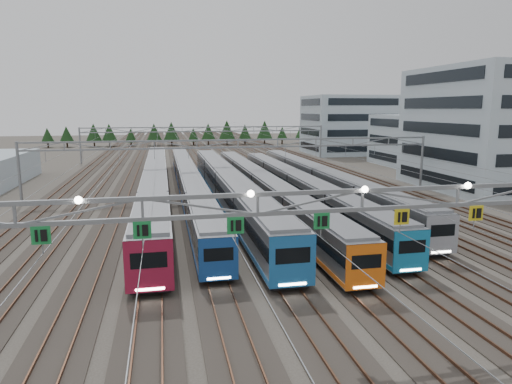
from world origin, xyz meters
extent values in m
plane|color=#47423A|center=(0.00, 0.00, 0.00)|extent=(400.00, 400.00, 0.00)
cube|color=#2D2823|center=(0.00, 100.00, 0.04)|extent=(54.00, 260.00, 0.08)
cube|color=brown|center=(-25.47, 100.00, 0.16)|extent=(0.08, 260.00, 0.16)
cube|color=brown|center=(25.47, 100.00, 0.16)|extent=(0.08, 260.00, 0.16)
cube|color=brown|center=(-0.72, 100.00, 0.16)|extent=(0.08, 260.00, 0.16)
cube|color=brown|center=(0.72, 100.00, 0.16)|extent=(0.08, 260.00, 0.16)
cube|color=black|center=(-11.25, 40.23, 0.43)|extent=(2.56, 66.97, 0.39)
cube|color=#A9ABB1|center=(-11.25, 40.23, 2.31)|extent=(3.01, 68.34, 3.39)
cube|color=black|center=(-11.25, 40.23, 2.72)|extent=(3.07, 68.00, 1.02)
cube|color=maroon|center=(-11.25, 40.23, 0.89)|extent=(3.06, 68.00, 0.38)
cube|color=slate|center=(-11.25, 40.23, 4.12)|extent=(2.71, 66.97, 0.27)
cube|color=maroon|center=(-11.25, 6.11, 2.31)|extent=(3.03, 0.12, 3.39)
cube|color=black|center=(-11.25, 6.08, 2.72)|extent=(2.26, 0.10, 1.02)
cube|color=white|center=(-11.25, 6.05, 0.83)|extent=(1.81, 0.06, 0.16)
cube|color=black|center=(-6.75, 41.41, 0.41)|extent=(2.26, 66.96, 0.34)
cube|color=#A9ABB1|center=(-6.75, 41.41, 2.07)|extent=(2.66, 68.33, 2.99)
cube|color=black|center=(-6.75, 41.41, 2.43)|extent=(2.72, 67.99, 0.90)
cube|color=#184695|center=(-6.75, 41.41, 0.81)|extent=(2.71, 67.99, 0.33)
cube|color=slate|center=(-6.75, 41.41, 3.66)|extent=(2.40, 66.96, 0.24)
cube|color=#184695|center=(-6.75, 7.29, 2.07)|extent=(2.68, 0.12, 2.99)
cube|color=black|center=(-6.75, 7.26, 2.43)|extent=(2.00, 0.10, 0.90)
cube|color=white|center=(-6.75, 7.23, 0.76)|extent=(1.60, 0.06, 0.14)
cube|color=black|center=(-2.25, 34.73, 0.44)|extent=(2.61, 58.23, 0.39)
cube|color=#A9ABB1|center=(-2.25, 34.73, 2.35)|extent=(3.07, 59.42, 3.46)
cube|color=black|center=(-2.25, 34.73, 2.77)|extent=(3.13, 59.12, 1.04)
cube|color=#2069B2|center=(-2.25, 34.73, 0.90)|extent=(3.12, 59.12, 0.38)
cube|color=slate|center=(-2.25, 34.73, 4.19)|extent=(2.76, 58.23, 0.27)
cube|color=#2069B2|center=(-2.25, 5.07, 2.35)|extent=(3.09, 0.12, 3.46)
cube|color=black|center=(-2.25, 5.04, 2.77)|extent=(2.30, 0.10, 1.04)
cube|color=white|center=(-2.25, 5.01, 0.84)|extent=(1.84, 0.06, 0.16)
cube|color=black|center=(2.25, 35.07, 0.41)|extent=(2.29, 61.24, 0.35)
cube|color=#A9ABB1|center=(2.25, 35.07, 2.09)|extent=(2.69, 62.49, 3.03)
cube|color=black|center=(2.25, 35.07, 2.45)|extent=(2.75, 62.18, 0.91)
cube|color=orange|center=(2.25, 35.07, 0.82)|extent=(2.74, 62.18, 0.34)
cube|color=slate|center=(2.25, 35.07, 3.70)|extent=(2.42, 61.24, 0.24)
cube|color=orange|center=(2.25, 3.88, 2.09)|extent=(2.71, 0.12, 3.03)
cube|color=black|center=(2.25, 3.85, 2.45)|extent=(2.02, 0.10, 0.91)
cube|color=white|center=(2.25, 3.82, 0.77)|extent=(1.62, 0.06, 0.14)
cube|color=black|center=(6.75, 34.09, 0.41)|extent=(2.31, 54.86, 0.35)
cube|color=#A9ABB1|center=(6.75, 34.09, 2.11)|extent=(2.71, 55.98, 3.05)
cube|color=black|center=(6.75, 34.09, 2.47)|extent=(2.77, 55.70, 0.92)
cube|color=#1B84BE|center=(6.75, 34.09, 0.82)|extent=(2.76, 55.70, 0.34)
cube|color=slate|center=(6.75, 34.09, 3.73)|extent=(2.44, 54.86, 0.24)
cube|color=#1B84BE|center=(6.75, 6.15, 2.11)|extent=(2.73, 0.12, 3.05)
cube|color=black|center=(6.75, 6.12, 2.47)|extent=(2.04, 0.10, 0.92)
cube|color=white|center=(6.75, 6.09, 0.77)|extent=(1.63, 0.06, 0.15)
cube|color=black|center=(11.25, 37.43, 0.42)|extent=(2.40, 55.14, 0.36)
cube|color=#A9ABB1|center=(11.25, 37.43, 2.18)|extent=(2.82, 56.27, 3.17)
cube|color=black|center=(11.25, 37.43, 2.56)|extent=(2.88, 55.99, 0.96)
cube|color=#999CA6|center=(11.25, 37.43, 0.84)|extent=(2.87, 55.99, 0.35)
cube|color=slate|center=(11.25, 37.43, 3.87)|extent=(2.54, 55.14, 0.25)
cube|color=#999CA6|center=(11.25, 9.34, 2.18)|extent=(2.84, 0.12, 3.17)
cube|color=black|center=(11.25, 9.31, 2.56)|extent=(2.11, 0.10, 0.96)
cube|color=white|center=(11.25, 9.28, 0.79)|extent=(1.69, 0.06, 0.15)
cube|color=gray|center=(0.00, 0.00, 7.80)|extent=(56.00, 0.22, 0.22)
cube|color=gray|center=(0.00, 0.00, 6.80)|extent=(56.00, 0.22, 0.22)
cube|color=#1A833B|center=(-15.75, -0.12, 6.30)|extent=(0.85, 0.06, 0.85)
cube|color=#1A833B|center=(-11.25, -0.12, 6.30)|extent=(0.85, 0.06, 0.85)
cube|color=#1A833B|center=(-6.75, -0.12, 6.30)|extent=(0.85, 0.06, 0.85)
cube|color=#1A833B|center=(-2.25, -0.12, 6.30)|extent=(0.85, 0.06, 0.85)
cube|color=yellow|center=(2.25, -0.12, 6.30)|extent=(0.85, 0.06, 0.85)
cube|color=yellow|center=(6.75, -0.12, 6.30)|extent=(0.85, 0.06, 0.85)
cylinder|color=gray|center=(-28.00, 40.00, 4.00)|extent=(0.36, 0.36, 8.00)
cylinder|color=gray|center=(28.00, 40.00, 4.00)|extent=(0.36, 0.36, 8.00)
cube|color=gray|center=(0.00, 40.00, 7.80)|extent=(56.00, 0.22, 0.22)
cube|color=gray|center=(0.00, 40.00, 6.80)|extent=(56.00, 0.22, 0.22)
cylinder|color=gray|center=(-28.00, 85.00, 4.00)|extent=(0.36, 0.36, 8.00)
cylinder|color=gray|center=(28.00, 85.00, 4.00)|extent=(0.36, 0.36, 8.00)
cube|color=gray|center=(0.00, 85.00, 7.80)|extent=(56.00, 0.22, 0.22)
cube|color=gray|center=(0.00, 85.00, 6.80)|extent=(56.00, 0.22, 0.22)
cube|color=#ABC3CD|center=(38.10, 38.51, 9.04)|extent=(18.00, 22.00, 18.08)
cube|color=#ABC3CD|center=(42.95, 67.68, 5.37)|extent=(14.00, 16.00, 10.73)
cube|color=#ABC3CD|center=(39.34, 94.88, 7.72)|extent=(22.00, 18.00, 15.44)
camera|label=1|loc=(-10.16, -21.79, 11.99)|focal=32.00mm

